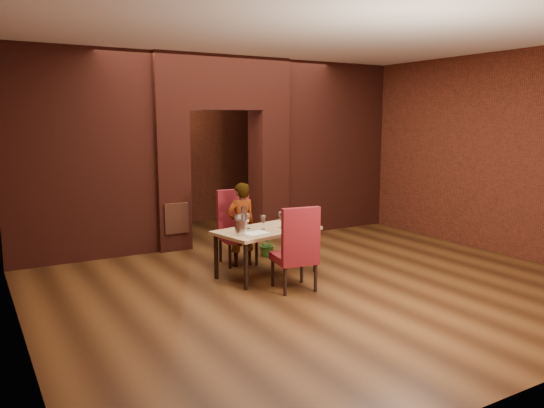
{
  "coord_description": "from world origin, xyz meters",
  "views": [
    {
      "loc": [
        -3.9,
        -6.38,
        2.14
      ],
      "look_at": [
        -0.15,
        0.0,
        0.96
      ],
      "focal_mm": 35.0,
      "sensor_mm": 36.0,
      "label": 1
    }
  ],
  "objects_px": {
    "wine_glass_b": "(263,222)",
    "wine_glass_c": "(281,220)",
    "dining_table": "(267,252)",
    "water_bottle": "(244,218)",
    "chair_near": "(294,247)",
    "wine_bucket": "(241,227)",
    "potted_plant": "(267,243)",
    "wine_glass_a": "(247,221)",
    "person_seated": "(241,225)",
    "chair_far": "(238,228)"
  },
  "relations": [
    {
      "from": "person_seated",
      "to": "wine_glass_b",
      "type": "xyz_separation_m",
      "value": [
        0.03,
        -0.62,
        0.13
      ]
    },
    {
      "from": "chair_near",
      "to": "potted_plant",
      "type": "xyz_separation_m",
      "value": [
        0.53,
        1.62,
        -0.34
      ]
    },
    {
      "from": "wine_bucket",
      "to": "potted_plant",
      "type": "bearing_deg",
      "value": 46.67
    },
    {
      "from": "wine_glass_b",
      "to": "wine_glass_c",
      "type": "distance_m",
      "value": 0.27
    },
    {
      "from": "wine_glass_c",
      "to": "wine_glass_a",
      "type": "bearing_deg",
      "value": 157.3
    },
    {
      "from": "dining_table",
      "to": "potted_plant",
      "type": "distance_m",
      "value": 1.06
    },
    {
      "from": "chair_far",
      "to": "chair_near",
      "type": "distance_m",
      "value": 1.44
    },
    {
      "from": "chair_near",
      "to": "wine_glass_b",
      "type": "height_order",
      "value": "chair_near"
    },
    {
      "from": "chair_far",
      "to": "person_seated",
      "type": "relative_size",
      "value": 0.89
    },
    {
      "from": "dining_table",
      "to": "chair_near",
      "type": "xyz_separation_m",
      "value": [
        -0.01,
        -0.71,
        0.21
      ]
    },
    {
      "from": "dining_table",
      "to": "wine_glass_a",
      "type": "distance_m",
      "value": 0.51
    },
    {
      "from": "chair_near",
      "to": "water_bottle",
      "type": "relative_size",
      "value": 3.21
    },
    {
      "from": "wine_bucket",
      "to": "potted_plant",
      "type": "xyz_separation_m",
      "value": [
        1.0,
        1.06,
        -0.55
      ]
    },
    {
      "from": "wine_glass_c",
      "to": "wine_glass_b",
      "type": "bearing_deg",
      "value": 171.85
    },
    {
      "from": "chair_near",
      "to": "person_seated",
      "type": "bearing_deg",
      "value": -77.8
    },
    {
      "from": "wine_glass_c",
      "to": "water_bottle",
      "type": "distance_m",
      "value": 0.55
    },
    {
      "from": "wine_bucket",
      "to": "chair_near",
      "type": "bearing_deg",
      "value": -50.5
    },
    {
      "from": "chair_far",
      "to": "chair_near",
      "type": "xyz_separation_m",
      "value": [
        0.06,
        -1.44,
        -0.01
      ]
    },
    {
      "from": "dining_table",
      "to": "chair_far",
      "type": "bearing_deg",
      "value": 85.11
    },
    {
      "from": "water_bottle",
      "to": "wine_glass_b",
      "type": "bearing_deg",
      "value": -12.04
    },
    {
      "from": "person_seated",
      "to": "water_bottle",
      "type": "height_order",
      "value": "person_seated"
    },
    {
      "from": "chair_far",
      "to": "potted_plant",
      "type": "xyz_separation_m",
      "value": [
        0.59,
        0.18,
        -0.35
      ]
    },
    {
      "from": "wine_glass_b",
      "to": "potted_plant",
      "type": "bearing_deg",
      "value": 57.71
    },
    {
      "from": "dining_table",
      "to": "chair_near",
      "type": "bearing_deg",
      "value": -101.77
    },
    {
      "from": "person_seated",
      "to": "wine_glass_b",
      "type": "relative_size",
      "value": 6.4
    },
    {
      "from": "water_bottle",
      "to": "potted_plant",
      "type": "height_order",
      "value": "water_bottle"
    },
    {
      "from": "chair_near",
      "to": "wine_glass_a",
      "type": "bearing_deg",
      "value": -66.72
    },
    {
      "from": "person_seated",
      "to": "wine_glass_b",
      "type": "bearing_deg",
      "value": 92.75
    },
    {
      "from": "chair_far",
      "to": "potted_plant",
      "type": "height_order",
      "value": "chair_far"
    },
    {
      "from": "chair_far",
      "to": "wine_glass_c",
      "type": "relative_size",
      "value": 4.95
    },
    {
      "from": "potted_plant",
      "to": "wine_glass_c",
      "type": "bearing_deg",
      "value": -108.13
    },
    {
      "from": "water_bottle",
      "to": "potted_plant",
      "type": "bearing_deg",
      "value": 45.42
    },
    {
      "from": "chair_near",
      "to": "wine_glass_c",
      "type": "xyz_separation_m",
      "value": [
        0.22,
        0.66,
        0.22
      ]
    },
    {
      "from": "potted_plant",
      "to": "chair_far",
      "type": "bearing_deg",
      "value": -162.9
    },
    {
      "from": "wine_glass_a",
      "to": "wine_bucket",
      "type": "xyz_separation_m",
      "value": [
        -0.25,
        -0.28,
        -0.01
      ]
    },
    {
      "from": "wine_glass_c",
      "to": "potted_plant",
      "type": "relative_size",
      "value": 0.55
    },
    {
      "from": "dining_table",
      "to": "chair_far",
      "type": "xyz_separation_m",
      "value": [
        -0.08,
        0.73,
        0.22
      ]
    },
    {
      "from": "dining_table",
      "to": "wine_glass_a",
      "type": "xyz_separation_m",
      "value": [
        -0.23,
        0.14,
        0.43
      ]
    },
    {
      "from": "person_seated",
      "to": "wine_glass_a",
      "type": "height_order",
      "value": "person_seated"
    },
    {
      "from": "chair_near",
      "to": "wine_bucket",
      "type": "distance_m",
      "value": 0.76
    },
    {
      "from": "dining_table",
      "to": "wine_glass_b",
      "type": "distance_m",
      "value": 0.43
    },
    {
      "from": "dining_table",
      "to": "person_seated",
      "type": "xyz_separation_m",
      "value": [
        -0.09,
        0.61,
        0.29
      ]
    },
    {
      "from": "dining_table",
      "to": "wine_glass_c",
      "type": "distance_m",
      "value": 0.49
    },
    {
      "from": "water_bottle",
      "to": "person_seated",
      "type": "bearing_deg",
      "value": 66.55
    },
    {
      "from": "dining_table",
      "to": "water_bottle",
      "type": "distance_m",
      "value": 0.6
    },
    {
      "from": "chair_near",
      "to": "water_bottle",
      "type": "xyz_separation_m",
      "value": [
        -0.32,
        0.76,
        0.28
      ]
    },
    {
      "from": "chair_near",
      "to": "potted_plant",
      "type": "relative_size",
      "value": 2.71
    },
    {
      "from": "wine_glass_b",
      "to": "wine_glass_c",
      "type": "relative_size",
      "value": 0.87
    },
    {
      "from": "dining_table",
      "to": "wine_glass_b",
      "type": "bearing_deg",
      "value": 172.71
    },
    {
      "from": "wine_glass_a",
      "to": "person_seated",
      "type": "bearing_deg",
      "value": 73.32
    }
  ]
}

